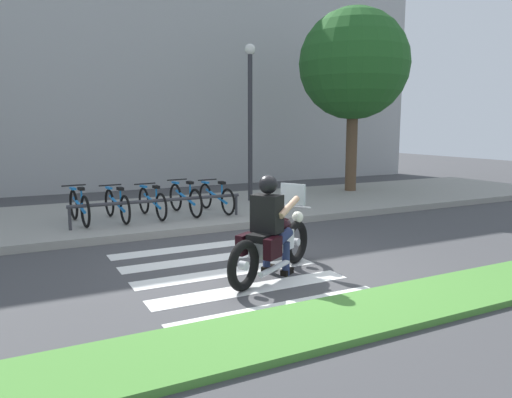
{
  "coord_description": "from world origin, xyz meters",
  "views": [
    {
      "loc": [
        -3.38,
        -6.28,
        2.13
      ],
      "look_at": [
        0.36,
        0.99,
        0.89
      ],
      "focal_mm": 34.08,
      "sensor_mm": 36.0,
      "label": 1
    }
  ],
  "objects_px": {
    "bicycle_2": "(152,202)",
    "bicycle_3": "(185,199)",
    "motorcycle": "(273,243)",
    "bicycle_0": "(79,207)",
    "bike_rack": "(159,202)",
    "bicycle_1": "(117,205)",
    "street_lamp": "(250,109)",
    "tree_near_rack": "(354,65)",
    "rider": "(270,219)",
    "bicycle_4": "(216,197)"
  },
  "relations": [
    {
      "from": "street_lamp",
      "to": "bicycle_4",
      "type": "bearing_deg",
      "value": -140.97
    },
    {
      "from": "bicycle_2",
      "to": "tree_near_rack",
      "type": "distance_m",
      "value": 7.62
    },
    {
      "from": "motorcycle",
      "to": "bicycle_0",
      "type": "distance_m",
      "value": 4.83
    },
    {
      "from": "bicycle_4",
      "to": "bicycle_0",
      "type": "bearing_deg",
      "value": -179.98
    },
    {
      "from": "motorcycle",
      "to": "bicycle_0",
      "type": "xyz_separation_m",
      "value": [
        -2.04,
        4.38,
        0.03
      ]
    },
    {
      "from": "bicycle_0",
      "to": "bicycle_3",
      "type": "relative_size",
      "value": 0.95
    },
    {
      "from": "bicycle_3",
      "to": "tree_near_rack",
      "type": "distance_m",
      "value": 6.97
    },
    {
      "from": "bike_rack",
      "to": "street_lamp",
      "type": "bearing_deg",
      "value": 30.52
    },
    {
      "from": "bicycle_1",
      "to": "bicycle_3",
      "type": "relative_size",
      "value": 0.99
    },
    {
      "from": "bicycle_2",
      "to": "bicycle_4",
      "type": "distance_m",
      "value": 1.5
    },
    {
      "from": "bike_rack",
      "to": "tree_near_rack",
      "type": "distance_m",
      "value": 7.72
    },
    {
      "from": "bicycle_0",
      "to": "bike_rack",
      "type": "height_order",
      "value": "bicycle_0"
    },
    {
      "from": "bicycle_1",
      "to": "tree_near_rack",
      "type": "relative_size",
      "value": 0.3
    },
    {
      "from": "bicycle_0",
      "to": "bicycle_3",
      "type": "xyz_separation_m",
      "value": [
        2.25,
        0.0,
        0.0
      ]
    },
    {
      "from": "bicycle_4",
      "to": "bike_rack",
      "type": "relative_size",
      "value": 0.47
    },
    {
      "from": "bicycle_2",
      "to": "bike_rack",
      "type": "xyz_separation_m",
      "value": [
        0.0,
        -0.56,
        0.08
      ]
    },
    {
      "from": "bicycle_2",
      "to": "bike_rack",
      "type": "relative_size",
      "value": 0.45
    },
    {
      "from": "bicycle_4",
      "to": "street_lamp",
      "type": "bearing_deg",
      "value": 39.03
    },
    {
      "from": "bicycle_0",
      "to": "bicycle_3",
      "type": "height_order",
      "value": "bicycle_3"
    },
    {
      "from": "motorcycle",
      "to": "bicycle_2",
      "type": "distance_m",
      "value": 4.41
    },
    {
      "from": "rider",
      "to": "bicycle_0",
      "type": "height_order",
      "value": "rider"
    },
    {
      "from": "bicycle_0",
      "to": "bicycle_1",
      "type": "relative_size",
      "value": 0.96
    },
    {
      "from": "rider",
      "to": "bicycle_4",
      "type": "relative_size",
      "value": 0.86
    },
    {
      "from": "bicycle_2",
      "to": "bicycle_4",
      "type": "height_order",
      "value": "bicycle_4"
    },
    {
      "from": "bike_rack",
      "to": "rider",
      "type": "bearing_deg",
      "value": -82.94
    },
    {
      "from": "bicycle_3",
      "to": "tree_near_rack",
      "type": "relative_size",
      "value": 0.3
    },
    {
      "from": "bicycle_3",
      "to": "bicycle_4",
      "type": "relative_size",
      "value": 1.0
    },
    {
      "from": "motorcycle",
      "to": "tree_near_rack",
      "type": "bearing_deg",
      "value": 44.53
    },
    {
      "from": "motorcycle",
      "to": "bicycle_1",
      "type": "distance_m",
      "value": 4.56
    },
    {
      "from": "motorcycle",
      "to": "bicycle_4",
      "type": "bearing_deg",
      "value": 77.73
    },
    {
      "from": "bicycle_1",
      "to": "tree_near_rack",
      "type": "height_order",
      "value": "tree_near_rack"
    },
    {
      "from": "bike_rack",
      "to": "tree_near_rack",
      "type": "bearing_deg",
      "value": 18.02
    },
    {
      "from": "rider",
      "to": "bicycle_2",
      "type": "distance_m",
      "value": 4.45
    },
    {
      "from": "bicycle_4",
      "to": "tree_near_rack",
      "type": "bearing_deg",
      "value": 17.33
    },
    {
      "from": "bicycle_1",
      "to": "bicycle_3",
      "type": "distance_m",
      "value": 1.5
    },
    {
      "from": "bicycle_1",
      "to": "street_lamp",
      "type": "height_order",
      "value": "street_lamp"
    },
    {
      "from": "motorcycle",
      "to": "bike_rack",
      "type": "relative_size",
      "value": 0.53
    },
    {
      "from": "rider",
      "to": "bicycle_3",
      "type": "relative_size",
      "value": 0.86
    },
    {
      "from": "street_lamp",
      "to": "tree_near_rack",
      "type": "bearing_deg",
      "value": 6.27
    },
    {
      "from": "bicycle_2",
      "to": "tree_near_rack",
      "type": "xyz_separation_m",
      "value": [
        6.62,
        1.6,
        3.43
      ]
    },
    {
      "from": "bicycle_2",
      "to": "bicycle_3",
      "type": "height_order",
      "value": "bicycle_3"
    },
    {
      "from": "bicycle_3",
      "to": "street_lamp",
      "type": "bearing_deg",
      "value": 28.31
    },
    {
      "from": "bicycle_1",
      "to": "bicycle_3",
      "type": "bearing_deg",
      "value": -0.04
    },
    {
      "from": "rider",
      "to": "bicycle_4",
      "type": "height_order",
      "value": "rider"
    },
    {
      "from": "bicycle_0",
      "to": "bicycle_2",
      "type": "bearing_deg",
      "value": 0.05
    },
    {
      "from": "motorcycle",
      "to": "bicycle_0",
      "type": "bearing_deg",
      "value": 115.01
    },
    {
      "from": "bicycle_1",
      "to": "bike_rack",
      "type": "distance_m",
      "value": 0.94
    },
    {
      "from": "motorcycle",
      "to": "street_lamp",
      "type": "bearing_deg",
      "value": 66.45
    },
    {
      "from": "rider",
      "to": "street_lamp",
      "type": "height_order",
      "value": "street_lamp"
    },
    {
      "from": "street_lamp",
      "to": "rider",
      "type": "bearing_deg",
      "value": -113.98
    }
  ]
}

